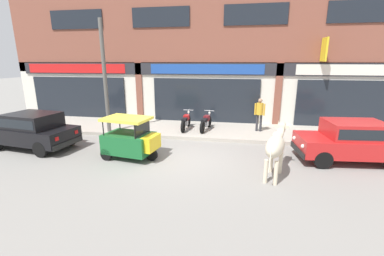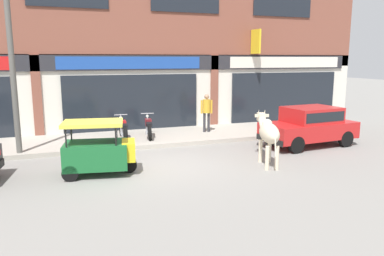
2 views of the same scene
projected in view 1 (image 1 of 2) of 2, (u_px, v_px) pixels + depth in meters
name	position (u px, v px, depth m)	size (l,w,h in m)	color
ground_plane	(187.00, 159.00, 9.43)	(90.00, 90.00, 0.00)	gray
sidewalk	(201.00, 130.00, 13.04)	(19.00, 3.22, 0.16)	#A8A093
shop_building	(207.00, 40.00, 13.68)	(23.00, 1.40, 9.52)	brown
cow	(276.00, 146.00, 7.72)	(0.97, 2.09, 1.61)	beige
car_0	(33.00, 129.00, 10.38)	(3.76, 2.08, 1.46)	black
car_1	(352.00, 140.00, 8.98)	(3.72, 1.90, 1.46)	black
auto_rickshaw	(131.00, 141.00, 9.36)	(2.09, 1.43, 1.52)	black
motorcycle_0	(186.00, 122.00, 12.78)	(0.52, 1.81, 0.88)	black
motorcycle_1	(206.00, 122.00, 12.64)	(0.59, 1.80, 0.88)	black
pedestrian	(260.00, 111.00, 12.27)	(0.49, 0.32, 1.60)	#2D2D33
utility_pole	(105.00, 78.00, 11.84)	(0.18, 0.18, 5.14)	#595651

